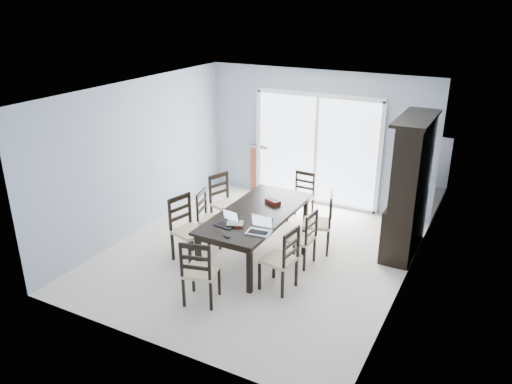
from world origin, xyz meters
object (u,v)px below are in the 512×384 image
at_px(game_box, 273,202).
at_px(china_hutch, 409,188).
at_px(chair_left_mid, 208,212).
at_px(hot_tub, 304,161).
at_px(chair_left_far, 223,196).
at_px(chair_right_near, 284,253).
at_px(chair_right_mid, 305,233).
at_px(laptop_silver, 259,229).
at_px(dining_table, 256,216).
at_px(chair_right_far, 323,216).
at_px(laptop_dark, 226,222).
at_px(chair_left_near, 185,221).
at_px(cell_phone, 226,236).
at_px(chair_end_far, 303,191).
at_px(chair_end_near, 198,266).

bearing_deg(game_box, china_hutch, 23.29).
distance_m(chair_left_mid, hot_tub, 3.42).
height_order(chair_left_far, chair_right_near, chair_left_far).
bearing_deg(chair_right_mid, laptop_silver, 152.80).
xyz_separation_m(dining_table, chair_right_far, (0.87, 0.63, -0.07)).
xyz_separation_m(chair_right_mid, laptop_dark, (-0.96, -0.71, 0.26)).
xyz_separation_m(chair_right_near, hot_tub, (-1.42, 4.13, -0.08)).
bearing_deg(laptop_silver, chair_left_near, 170.95).
height_order(cell_phone, game_box, game_box).
distance_m(chair_right_near, laptop_dark, 1.00).
bearing_deg(cell_phone, hot_tub, 118.33).
xyz_separation_m(china_hutch, cell_phone, (-1.99, -2.20, -0.32)).
xyz_separation_m(chair_right_near, chair_right_mid, (-0.02, 0.79, -0.04)).
bearing_deg(laptop_dark, hot_tub, 104.16).
distance_m(chair_end_far, hot_tub, 1.91).
bearing_deg(chair_right_mid, dining_table, 98.49).
distance_m(chair_end_far, laptop_dark, 2.30).
height_order(chair_left_near, cell_phone, chair_left_near).
bearing_deg(chair_left_mid, chair_left_far, 175.78).
relative_size(chair_right_near, chair_end_near, 1.00).
bearing_deg(chair_left_near, laptop_dark, 98.83).
distance_m(laptop_dark, game_box, 1.08).
bearing_deg(dining_table, chair_right_mid, 4.88).
relative_size(china_hutch, laptop_silver, 6.12).
xyz_separation_m(chair_left_near, chair_right_mid, (1.72, 0.65, -0.08)).
distance_m(chair_end_far, game_box, 1.24).
bearing_deg(chair_end_near, chair_left_far, 98.72).
relative_size(chair_left_far, chair_right_far, 0.99).
height_order(dining_table, game_box, game_box).
xyz_separation_m(chair_right_near, chair_end_near, (-0.84, -0.85, 0.00)).
height_order(chair_left_mid, chair_end_far, chair_left_mid).
distance_m(dining_table, hot_tub, 3.47).
bearing_deg(china_hutch, dining_table, -148.29).
bearing_deg(chair_end_far, chair_left_near, 66.40).
distance_m(chair_right_near, chair_end_near, 1.19).
relative_size(chair_left_far, game_box, 4.47).
distance_m(chair_right_mid, hot_tub, 3.62).
relative_size(chair_left_mid, chair_right_near, 0.95).
relative_size(chair_right_near, laptop_dark, 3.42).
bearing_deg(china_hutch, laptop_dark, -139.23).
relative_size(chair_right_mid, cell_phone, 9.25).
height_order(chair_left_far, hot_tub, chair_left_far).
distance_m(chair_left_mid, chair_end_far, 1.91).
bearing_deg(hot_tub, chair_left_mid, -95.01).
height_order(cell_phone, hot_tub, hot_tub).
relative_size(chair_left_near, chair_left_far, 1.03).
relative_size(chair_right_far, game_box, 4.53).
relative_size(chair_end_near, chair_end_far, 1.09).
xyz_separation_m(china_hutch, chair_right_mid, (-1.23, -1.18, -0.53)).
relative_size(chair_end_far, cell_phone, 9.19).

